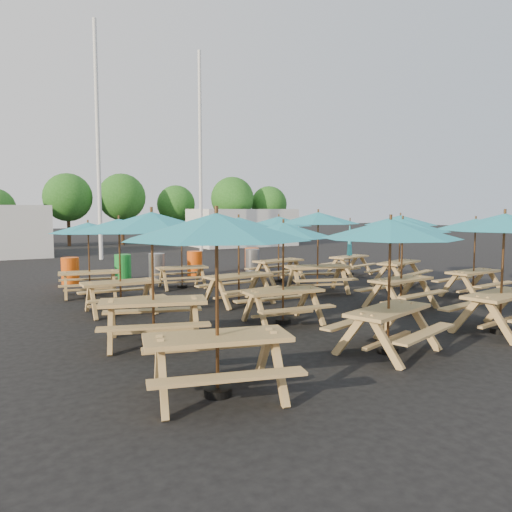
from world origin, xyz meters
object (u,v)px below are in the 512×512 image
picnic_unit_0 (216,235)px  picnic_unit_1 (152,227)px  picnic_unit_7 (181,233)px  waste_bin_4 (253,260)px  picnic_unit_3 (88,231)px  picnic_unit_14 (400,223)px  picnic_unit_15 (349,252)px  waste_bin_0 (70,271)px  picnic_unit_11 (279,224)px  waste_bin_1 (123,267)px  waste_bin_5 (252,259)px  picnic_unit_4 (390,235)px  picnic_unit_5 (283,235)px  picnic_unit_10 (318,222)px  picnic_unit_8 (504,228)px  picnic_unit_9 (403,229)px  waste_bin_3 (195,263)px  picnic_unit_6 (239,227)px  picnic_unit_2 (119,230)px  waste_bin_2 (157,266)px  picnic_unit_13 (475,228)px

picnic_unit_0 → picnic_unit_1: size_ratio=0.98×
picnic_unit_7 → waste_bin_4: size_ratio=2.48×
picnic_unit_3 → picnic_unit_14: (9.63, -3.00, 0.16)m
picnic_unit_15 → waste_bin_0: size_ratio=2.38×
picnic_unit_15 → waste_bin_0: bearing=148.8°
picnic_unit_11 → waste_bin_1: 5.89m
picnic_unit_1 → picnic_unit_15: picnic_unit_1 is taller
picnic_unit_14 → waste_bin_0: (-9.74, 5.60, -1.63)m
waste_bin_0 → waste_bin_5: bearing=4.4°
picnic_unit_4 → waste_bin_4: (3.68, 11.38, -1.65)m
picnic_unit_1 → picnic_unit_5: picnic_unit_1 is taller
picnic_unit_3 → waste_bin_0: size_ratio=2.71×
waste_bin_0 → waste_bin_4: bearing=0.2°
picnic_unit_11 → waste_bin_4: size_ratio=2.84×
picnic_unit_10 → picnic_unit_11: bearing=102.0°
picnic_unit_14 → picnic_unit_3: bearing=143.3°
picnic_unit_8 → picnic_unit_9: (0.18, 2.93, -0.14)m
picnic_unit_1 → picnic_unit_7: bearing=81.2°
picnic_unit_7 → waste_bin_3: 3.41m
picnic_unit_3 → picnic_unit_9: (6.65, -5.94, 0.12)m
picnic_unit_1 → picnic_unit_14: 10.16m
picnic_unit_0 → picnic_unit_3: 9.10m
picnic_unit_11 → picnic_unit_6: bearing=-145.2°
picnic_unit_0 → picnic_unit_10: size_ratio=1.00×
picnic_unit_1 → picnic_unit_14: size_ratio=1.05×
picnic_unit_15 → waste_bin_0: (-9.96, 2.77, -0.45)m
picnic_unit_3 → waste_bin_1: bearing=67.5°
picnic_unit_14 → waste_bin_5: bearing=90.9°
picnic_unit_4 → waste_bin_1: picnic_unit_4 is taller
picnic_unit_10 → picnic_unit_9: bearing=-65.9°
picnic_unit_2 → waste_bin_2: size_ratio=2.61×
picnic_unit_4 → picnic_unit_5: size_ratio=1.22×
picnic_unit_1 → picnic_unit_2: 3.21m
picnic_unit_5 → picnic_unit_11: (3.45, 5.57, 0.04)m
picnic_unit_3 → waste_bin_4: size_ratio=2.71×
picnic_unit_15 → waste_bin_5: picnic_unit_15 is taller
picnic_unit_3 → picnic_unit_13: size_ratio=1.00×
picnic_unit_1 → picnic_unit_10: 7.07m
picnic_unit_14 → picnic_unit_1: bearing=178.0°
picnic_unit_13 → waste_bin_4: 8.97m
picnic_unit_11 → picnic_unit_1: bearing=-146.6°
waste_bin_3 → waste_bin_4: (2.50, -0.20, 0.00)m
picnic_unit_11 → waste_bin_0: size_ratio=2.84×
picnic_unit_11 → picnic_unit_13: bearing=-67.1°
picnic_unit_6 → picnic_unit_8: (3.18, -5.64, 0.12)m
picnic_unit_13 → waste_bin_3: (-5.20, 8.61, -1.56)m
picnic_unit_3 → picnic_unit_15: bearing=8.1°
picnic_unit_4 → picnic_unit_6: bearing=73.5°
picnic_unit_14 → picnic_unit_11: bearing=119.9°
picnic_unit_4 → picnic_unit_13: bearing=7.5°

